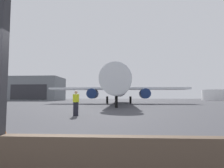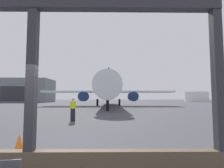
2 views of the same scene
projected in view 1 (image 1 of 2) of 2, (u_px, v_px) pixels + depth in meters
name	position (u px, v px, depth m)	size (l,w,h in m)	color
ground_plane	(113.00, 103.00, 43.02)	(220.00, 220.00, 0.00)	#424247
airplane	(119.00, 87.00, 35.77)	(27.17, 33.57, 10.12)	silver
ground_crew_worker	(76.00, 103.00, 12.88)	(0.40, 0.57, 1.74)	black
traffic_cone	(3.00, 132.00, 5.31)	(0.36, 0.36, 0.60)	orange
distant_hangar	(37.00, 89.00, 71.60)	(18.80, 12.70, 8.92)	slate
fuel_storage_tank	(215.00, 95.00, 73.54)	(9.92, 9.92, 4.20)	white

